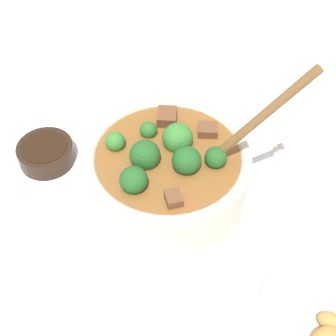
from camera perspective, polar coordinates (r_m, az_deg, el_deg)
ground_plane at (r=0.71m, az=-0.00°, el=-3.04°), size 4.00×4.00×0.00m
stew_bowl at (r=0.66m, az=0.03°, el=-0.28°), size 0.27×0.23×0.25m
condiment_bowl at (r=0.76m, az=-14.66°, el=1.85°), size 0.09×0.09×0.03m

